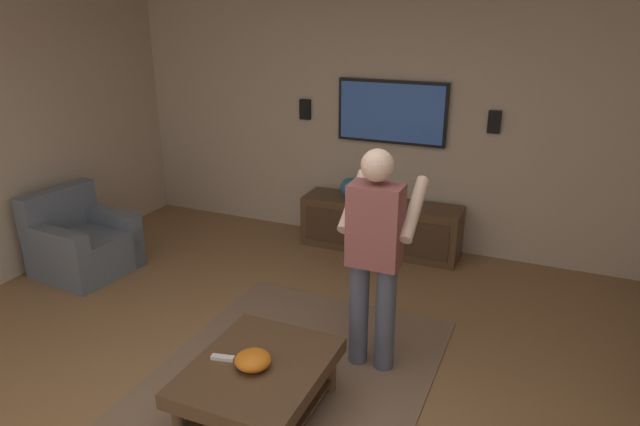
{
  "coord_description": "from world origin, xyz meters",
  "views": [
    {
      "loc": [
        -2.71,
        -1.45,
        2.5
      ],
      "look_at": [
        1.07,
        0.18,
        0.99
      ],
      "focal_mm": 31.68,
      "sensor_mm": 36.0,
      "label": 1
    }
  ],
  "objects": [
    {
      "name": "vase_round",
      "position": [
        2.75,
        0.55,
        0.66
      ],
      "size": [
        0.22,
        0.22,
        0.22
      ],
      "primitive_type": "sphere",
      "color": "teal",
      "rests_on": "media_console"
    },
    {
      "name": "area_rug",
      "position": [
        0.08,
        0.09,
        0.01
      ],
      "size": [
        2.87,
        1.9,
        0.01
      ],
      "primitive_type": "cube",
      "color": "#7A604C",
      "rests_on": "ground"
    },
    {
      "name": "remote_white",
      "position": [
        -0.17,
        0.32,
        0.41
      ],
      "size": [
        0.07,
        0.16,
        0.02
      ],
      "primitive_type": "cube",
      "rotation": [
        0.0,
        0.0,
        4.92
      ],
      "color": "white",
      "rests_on": "coffee_table"
    },
    {
      "name": "person_standing",
      "position": [
        0.71,
        -0.39,
        0.93
      ],
      "size": [
        0.53,
        0.53,
        1.64
      ],
      "rotation": [
        0.0,
        0.0,
        0.01
      ],
      "color": "#4C5166",
      "rests_on": "ground"
    },
    {
      "name": "media_console",
      "position": [
        2.74,
        0.2,
        0.28
      ],
      "size": [
        0.45,
        1.7,
        0.55
      ],
      "rotation": [
        0.0,
        0.0,
        3.14
      ],
      "color": "#513823",
      "rests_on": "ground"
    },
    {
      "name": "armchair",
      "position": [
        1.07,
        2.76,
        0.28
      ],
      "size": [
        0.87,
        0.88,
        0.82
      ],
      "rotation": [
        0.0,
        0.0,
        -1.66
      ],
      "color": "slate",
      "rests_on": "ground"
    },
    {
      "name": "ground_plane",
      "position": [
        0.0,
        0.0,
        0.0
      ],
      "size": [
        7.84,
        7.84,
        0.0
      ],
      "primitive_type": "plane",
      "color": "olive"
    },
    {
      "name": "wall_speaker_left",
      "position": [
        2.99,
        -0.84,
        1.44
      ],
      "size": [
        0.06,
        0.12,
        0.22
      ],
      "primitive_type": "cube",
      "color": "black"
    },
    {
      "name": "bowl",
      "position": [
        -0.17,
        0.1,
        0.45
      ],
      "size": [
        0.23,
        0.23,
        0.1
      ],
      "primitive_type": "ellipsoid",
      "color": "orange",
      "rests_on": "coffee_table"
    },
    {
      "name": "wall_back_tv",
      "position": [
        3.07,
        0.0,
        1.43
      ],
      "size": [
        0.1,
        6.73,
        2.85
      ],
      "primitive_type": "cube",
      "color": "#BCA893",
      "rests_on": "ground"
    },
    {
      "name": "coffee_table",
      "position": [
        -0.12,
        0.09,
        0.3
      ],
      "size": [
        1.0,
        0.8,
        0.4
      ],
      "color": "#513823",
      "rests_on": "ground"
    },
    {
      "name": "wall_speaker_right",
      "position": [
        2.99,
        1.2,
        1.42
      ],
      "size": [
        0.06,
        0.12,
        0.22
      ],
      "primitive_type": "cube",
      "color": "black"
    },
    {
      "name": "tv",
      "position": [
        2.98,
        0.2,
        1.46
      ],
      "size": [
        0.05,
        1.17,
        0.66
      ],
      "rotation": [
        0.0,
        0.0,
        3.14
      ],
      "color": "black"
    }
  ]
}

